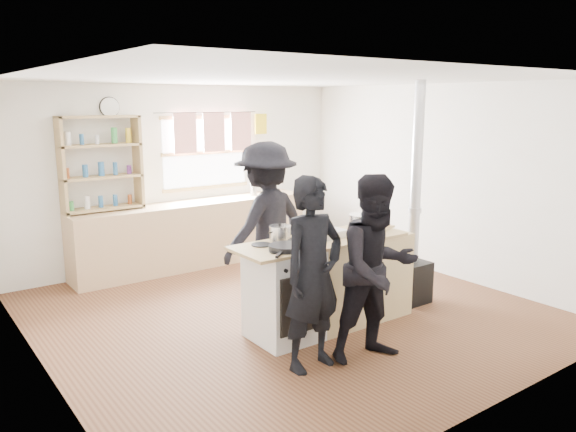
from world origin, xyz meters
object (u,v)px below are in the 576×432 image
object	(u,v)px
person_near_right	(377,269)
thermos	(253,186)
cooking_island	(331,281)
person_far	(266,225)
skillet_greens	(286,247)
roast_tray	(327,233)
stockpot_counter	(362,223)
bread_board	(381,224)
flue_heater	(413,247)
stockpot_stove	(280,233)
person_near_left	(313,274)

from	to	relation	value
person_near_right	thermos	bearing A→B (deg)	84.36
cooking_island	person_far	world-z (taller)	person_far
skillet_greens	cooking_island	bearing A→B (deg)	11.13
roast_tray	stockpot_counter	world-z (taller)	stockpot_counter
thermos	bread_board	xyz separation A→B (m)	(-0.15, -2.77, -0.05)
roast_tray	flue_heater	size ratio (longest dim) A/B	0.15
stockpot_counter	person_near_right	distance (m)	1.05
roast_tray	bread_board	size ratio (longest dim) A/B	1.11
person_near_right	person_far	distance (m)	1.75
bread_board	flue_heater	distance (m)	0.59
roast_tray	stockpot_counter	xyz separation A→B (m)	(0.46, -0.03, 0.05)
roast_tray	stockpot_stove	bearing A→B (deg)	161.92
person_near_right	flue_heater	bearing A→B (deg)	40.41
skillet_greens	bread_board	distance (m)	1.36
thermos	stockpot_stove	xyz separation A→B (m)	(-1.35, -2.58, -0.03)
flue_heater	person_near_right	size ratio (longest dim) A/B	1.50
person_near_left	thermos	bearing A→B (deg)	61.65
stockpot_counter	person_near_left	size ratio (longest dim) A/B	0.16
stockpot_stove	skillet_greens	bearing A→B (deg)	-116.13
person_far	flue_heater	bearing A→B (deg)	131.24
cooking_island	flue_heater	distance (m)	1.21
roast_tray	stockpot_counter	distance (m)	0.46
roast_tray	person_near_right	xyz separation A→B (m)	(-0.14, -0.86, -0.14)
person_near_left	flue_heater	bearing A→B (deg)	13.69
stockpot_stove	stockpot_counter	bearing A→B (deg)	-11.00
stockpot_counter	stockpot_stove	bearing A→B (deg)	169.00
cooking_island	roast_tray	world-z (taller)	roast_tray
thermos	skillet_greens	bearing A→B (deg)	-117.44
cooking_island	skillet_greens	distance (m)	0.83
roast_tray	bread_board	distance (m)	0.74
stockpot_stove	person_near_right	size ratio (longest dim) A/B	0.13
skillet_greens	person_near_right	distance (m)	0.86
person_near_right	roast_tray	bearing A→B (deg)	90.76
flue_heater	person_far	world-z (taller)	flue_heater
cooking_island	thermos	bearing A→B (deg)	73.05
roast_tray	stockpot_stove	size ratio (longest dim) A/B	1.71
roast_tray	flue_heater	xyz separation A→B (m)	(1.23, -0.07, -0.32)
person_near_left	stockpot_stove	bearing A→B (deg)	70.67
stockpot_stove	stockpot_counter	distance (m)	0.94
cooking_island	person_near_right	world-z (taller)	person_near_right
thermos	roast_tray	size ratio (longest dim) A/B	0.74
stockpot_counter	roast_tray	bearing A→B (deg)	176.62
stockpot_stove	flue_heater	world-z (taller)	flue_heater
bread_board	person_far	world-z (taller)	person_far
cooking_island	stockpot_stove	distance (m)	0.76
skillet_greens	stockpot_counter	bearing A→B (deg)	7.17
stockpot_stove	bread_board	distance (m)	1.22
flue_heater	person_near_right	world-z (taller)	flue_heater
stockpot_counter	bread_board	size ratio (longest dim) A/B	0.84
cooking_island	bread_board	size ratio (longest dim) A/B	6.00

